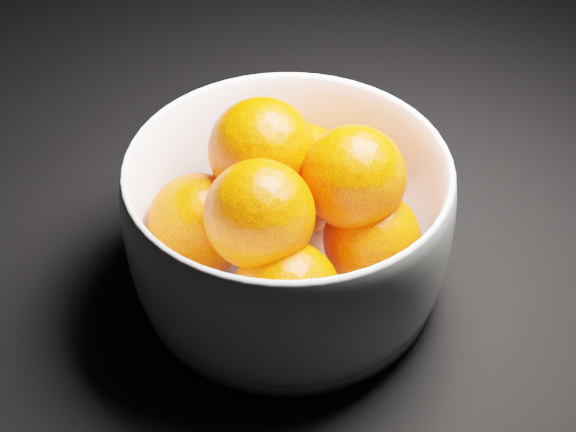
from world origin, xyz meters
TOP-DOWN VIEW (x-y plane):
  - ground at (0.00, 0.00)m, footprint 3.00×3.00m
  - bowl at (-0.25, -0.17)m, footprint 0.25×0.25m
  - orange_pile at (-0.25, -0.17)m, footprint 0.18×0.19m

SIDE VIEW (x-z plane):
  - ground at x=0.00m, z-range 0.00..0.00m
  - bowl at x=-0.25m, z-range 0.00..0.12m
  - orange_pile at x=-0.25m, z-range 0.01..0.14m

